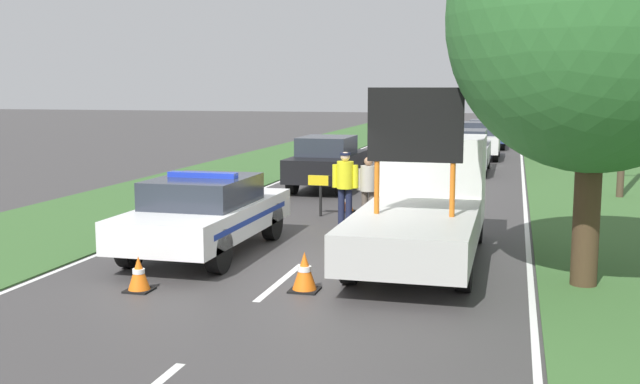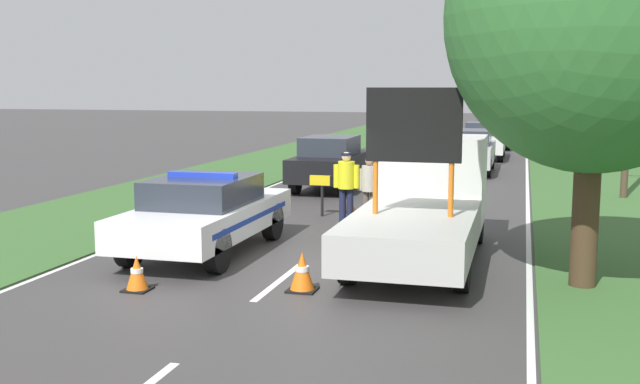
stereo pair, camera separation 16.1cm
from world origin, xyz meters
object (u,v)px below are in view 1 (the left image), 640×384
Objects in this scene: police_car at (206,213)px; traffic_cone_near_truck at (139,274)px; queued_car_van_white at (479,140)px; traffic_cone_behind_barrier at (261,198)px; roadside_tree_near_left at (588,24)px; utility_pole at (627,70)px; queued_car_sedan_silver at (463,150)px; roadside_tree_mid_right at (562,67)px; traffic_cone_lane_edge at (348,202)px; police_officer at (345,181)px; road_barrier at (370,184)px; queued_car_hatch_blue at (487,133)px; pedestrian_civilian at (368,185)px; traffic_cone_near_police at (230,201)px; traffic_cone_centre_front at (304,272)px; roadside_tree_mid_left at (578,49)px; work_truck at (425,201)px; roadside_tree_near_right at (597,17)px; queued_car_sedan_black at (328,162)px.

police_car is 2.87m from traffic_cone_near_truck.
traffic_cone_behind_barrier is at bearing 73.62° from queued_car_van_white.
police_car is 0.59× the size of roadside_tree_near_left.
traffic_cone_near_truck is 0.77× the size of traffic_cone_behind_barrier.
roadside_tree_near_left is 1.16× the size of utility_pole.
roadside_tree_mid_right is at bearing -102.40° from queued_car_sedan_silver.
traffic_cone_behind_barrier is 1.49× the size of traffic_cone_lane_edge.
police_officer is at bearing 82.51° from queued_car_van_white.
road_barrier is 22.52m from queued_car_hatch_blue.
roadside_tree_near_left is (6.12, 17.78, 4.91)m from pedestrian_civilian.
pedestrian_civilian is at bearing -136.25° from utility_pole.
traffic_cone_near_police is 0.97× the size of traffic_cone_centre_front.
pedestrian_civilian is (0.12, -0.82, 0.09)m from road_barrier.
police_officer is at bearing 73.87° from traffic_cone_near_truck.
pedestrian_civilian is 0.24× the size of roadside_tree_mid_right.
pedestrian_civilian is 18.77m from roadside_tree_mid_left.
roadside_tree_mid_right reaches higher than queued_car_hatch_blue.
traffic_cone_centre_front is at bearing 86.68° from queued_car_hatch_blue.
police_officer is 6.73m from traffic_cone_near_truck.
roadside_tree_near_left is at bearing -89.15° from roadside_tree_mid_right.
traffic_cone_centre_front is (-1.51, -3.05, -0.72)m from work_truck.
road_barrier is 18.07m from roadside_tree_mid_left.
police_car is 13.28m from utility_pole.
road_barrier reaches higher than traffic_cone_near_police.
police_officer is at bearing 80.55° from queued_car_sedan_silver.
utility_pole is (4.82, -5.52, 2.82)m from queued_car_sedan_silver.
roadside_tree_near_right is (8.07, -5.17, 3.93)m from traffic_cone_near_police.
traffic_cone_centre_front is 24.39m from roadside_tree_mid_left.
queued_car_sedan_black is at bearing 56.50° from queued_car_sedan_silver.
queued_car_van_white is at bearing -173.77° from roadside_tree_mid_left.
roadside_tree_mid_left is at bearing -173.77° from queued_car_van_white.
roadside_tree_mid_left is (3.99, 0.44, 3.94)m from queued_car_van_white.
utility_pole reaches higher than pedestrian_civilian.
work_truck is at bearing 89.60° from queued_car_hatch_blue.
traffic_cone_near_truck is 0.07× the size of roadside_tree_near_left.
police_officer reaches higher than traffic_cone_near_police.
pedestrian_civilian reaches higher than traffic_cone_near_truck.
queued_car_van_white reaches higher than traffic_cone_behind_barrier.
roadside_tree_near_right is at bearing -5.77° from police_car.
queued_car_hatch_blue is (0.09, 6.23, -0.05)m from queued_car_van_white.
traffic_cone_near_police is at bearing 2.89° from police_officer.
queued_car_sedan_silver is 0.72× the size of roadside_tree_mid_left.
police_officer is 5.84m from traffic_cone_centre_front.
queued_car_hatch_blue is at bearing -92.01° from queued_car_sedan_silver.
police_officer is 1.07× the size of pedestrian_civilian.
queued_car_sedan_black is at bearing 90.45° from police_car.
police_car is 1.10× the size of queued_car_hatch_blue.
work_truck reaches higher than traffic_cone_lane_edge.
work_truck is 1.48× the size of queued_car_van_white.
road_barrier is 4.94× the size of traffic_cone_centre_front.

